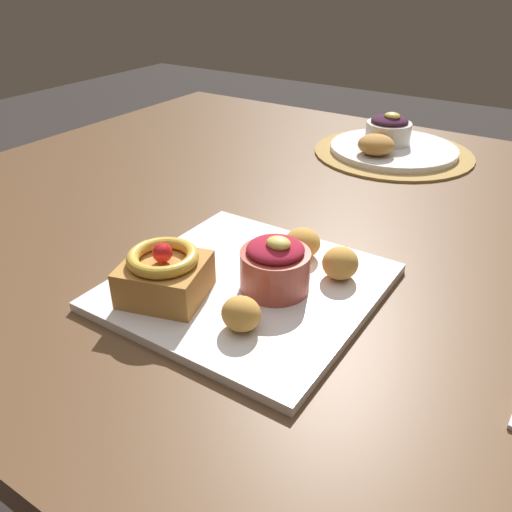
# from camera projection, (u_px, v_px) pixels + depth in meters

# --- Properties ---
(ground_plane) EXTENTS (8.00, 8.00, 0.00)m
(ground_plane) POSITION_uv_depth(u_px,v_px,m) (292.00, 497.00, 1.22)
(ground_plane) COLOR #2D2826
(dining_table) EXTENTS (1.37, 1.15, 0.73)m
(dining_table) POSITION_uv_depth(u_px,v_px,m) (306.00, 255.00, 0.89)
(dining_table) COLOR brown
(dining_table) RESTS_ON ground_plane
(woven_placemat) EXTENTS (0.33, 0.33, 0.00)m
(woven_placemat) POSITION_uv_depth(u_px,v_px,m) (393.00, 153.00, 1.09)
(woven_placemat) COLOR #AD894C
(woven_placemat) RESTS_ON dining_table
(front_plate) EXTENTS (0.30, 0.30, 0.01)m
(front_plate) POSITION_uv_depth(u_px,v_px,m) (247.00, 286.00, 0.65)
(front_plate) COLOR white
(front_plate) RESTS_ON dining_table
(cake_slice) EXTENTS (0.11, 0.11, 0.07)m
(cake_slice) POSITION_uv_depth(u_px,v_px,m) (165.00, 274.00, 0.61)
(cake_slice) COLOR #B77F3D
(cake_slice) RESTS_ON front_plate
(berry_ramekin) EXTENTS (0.08, 0.08, 0.07)m
(berry_ramekin) POSITION_uv_depth(u_px,v_px,m) (275.00, 266.00, 0.62)
(berry_ramekin) COLOR #B24C3D
(berry_ramekin) RESTS_ON front_plate
(fritter_front) EXTENTS (0.05, 0.05, 0.04)m
(fritter_front) POSITION_uv_depth(u_px,v_px,m) (302.00, 243.00, 0.69)
(fritter_front) COLOR gold
(fritter_front) RESTS_ON front_plate
(fritter_middle) EXTENTS (0.04, 0.04, 0.04)m
(fritter_middle) POSITION_uv_depth(u_px,v_px,m) (241.00, 314.00, 0.56)
(fritter_middle) COLOR gold
(fritter_middle) RESTS_ON front_plate
(fritter_back) EXTENTS (0.04, 0.05, 0.04)m
(fritter_back) POSITION_uv_depth(u_px,v_px,m) (340.00, 263.00, 0.65)
(fritter_back) COLOR gold
(fritter_back) RESTS_ON front_plate
(back_plate) EXTENTS (0.26, 0.26, 0.01)m
(back_plate) POSITION_uv_depth(u_px,v_px,m) (393.00, 149.00, 1.09)
(back_plate) COLOR white
(back_plate) RESTS_ON woven_placemat
(back_ramekin) EXTENTS (0.09, 0.09, 0.07)m
(back_ramekin) POSITION_uv_depth(u_px,v_px,m) (389.00, 130.00, 1.09)
(back_ramekin) COLOR silver
(back_ramekin) RESTS_ON back_plate
(back_pastry) EXTENTS (0.07, 0.07, 0.04)m
(back_pastry) POSITION_uv_depth(u_px,v_px,m) (376.00, 145.00, 1.03)
(back_pastry) COLOR #B77F3D
(back_pastry) RESTS_ON back_plate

